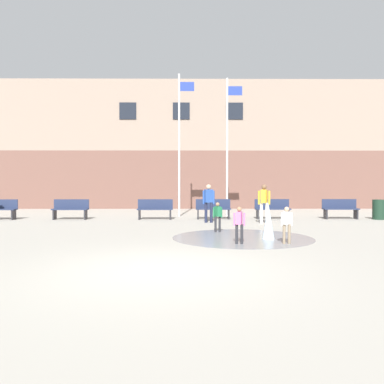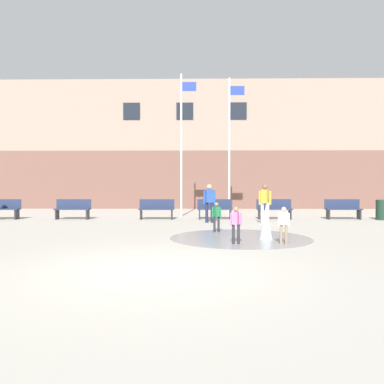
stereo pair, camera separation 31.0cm
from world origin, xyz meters
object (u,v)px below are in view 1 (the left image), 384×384
Objects in this scene: park_bench_near_trashcan at (272,209)px; trash_can at (379,210)px; child_with_pink_shirt at (287,222)px; adult_watching at (209,200)px; park_bench_center at (155,209)px; child_running at (218,215)px; park_bench_under_left_flagpole at (71,209)px; park_bench_under_right_flagpole at (213,209)px; flagpole_right at (228,143)px; park_bench_far_right at (340,209)px; flagpole_left at (180,141)px; child_in_fountain at (239,222)px; adult_in_red at (264,201)px.

park_bench_near_trashcan reaches higher than trash_can.
adult_watching is (-1.78, 5.65, 0.35)m from child_with_pink_shirt.
park_bench_center and park_bench_near_trashcan have the same top height.
trash_can is at bearing 93.42° from child_running.
park_bench_under_left_flagpole is at bearing -179.68° from park_bench_center.
park_bench_under_right_flagpole is 0.23× the size of flagpole_right.
park_bench_under_left_flagpole is at bearing -178.92° from park_bench_near_trashcan.
park_bench_far_right is at bearing 1.04° from park_bench_center.
flagpole_left is at bearing 165.28° from child_running.
park_bench_under_right_flagpole is at bearing -179.88° from park_bench_far_right.
child_in_fountain is 1.26m from child_with_pink_shirt.
flagpole_right reaches higher than adult_in_red.
child_in_fountain is 5.48m from adult_in_red.
child_in_fountain is at bearing -108.35° from adult_watching.
child_in_fountain is (0.39, -2.49, 0.00)m from child_running.
park_bench_center is at bearing 123.84° from adult_watching.
park_bench_under_right_flagpole is 7.44m from child_with_pink_shirt.
park_bench_under_left_flagpole is 9.80m from child_in_fountain.
child_in_fountain is at bearing -127.66° from park_bench_far_right.
park_bench_under_right_flagpole is 3.67m from flagpole_right.
child_with_pink_shirt is at bearing 6.26° from child_running.
park_bench_far_right is at bearing 101.48° from child_running.
child_in_fountain is at bearing -88.24° from park_bench_under_right_flagpole.
child_in_fountain reaches higher than park_bench_under_right_flagpole.
flagpole_left is at bearing 87.90° from adult_watching.
child_with_pink_shirt is 5.22m from adult_in_red.
trash_can is at bearing -11.54° from flagpole_left.
park_bench_under_left_flagpole is 6.19m from flagpole_left.
park_bench_center is 5.29m from child_running.
adult_watching is 4.50m from flagpole_left.
child_running is 1.00× the size of child_with_pink_shirt.
park_bench_center is 1.01× the size of adult_watching.
adult_watching is (-0.52, 5.65, 0.35)m from child_in_fountain.
trash_can is (6.03, 7.03, -0.13)m from child_with_pink_shirt.
park_bench_near_trashcan is 7.72m from child_in_fountain.
park_bench_under_right_flagpole is at bearing 68.41° from adult_in_red.
flagpole_left is (-3.49, 3.69, 2.86)m from adult_in_red.
park_bench_center is at bearing -122.08° from flagpole_left.
adult_watching is (2.36, -1.51, 0.45)m from park_bench_center.
adult_watching is at bearing 155.27° from child_running.
flagpole_left is (-1.41, 6.39, 3.21)m from child_running.
child_with_pink_shirt is (-4.38, -7.31, 0.10)m from park_bench_far_right.
child_with_pink_shirt is 0.14× the size of flagpole_right.
flagpole_right is (-5.03, 1.58, 3.21)m from park_bench_far_right.
adult_in_red is (0.44, 5.19, 0.35)m from child_with_pink_shirt.
child_with_pink_shirt is 9.43m from flagpole_right.
park_bench_under_right_flagpole is 1.00× the size of park_bench_far_right.
park_bench_near_trashcan is at bearing 1.61° from park_bench_center.
child_in_fountain is 0.14× the size of flagpole_left.
trash_can is (7.81, 1.38, -0.48)m from adult_watching.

